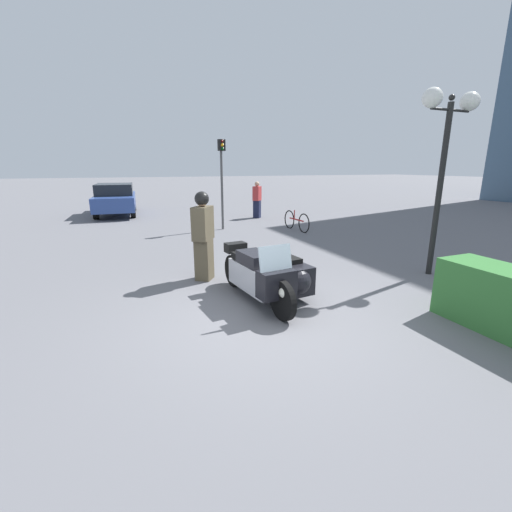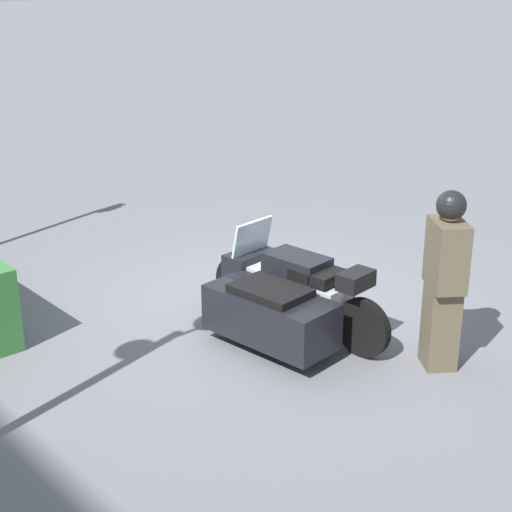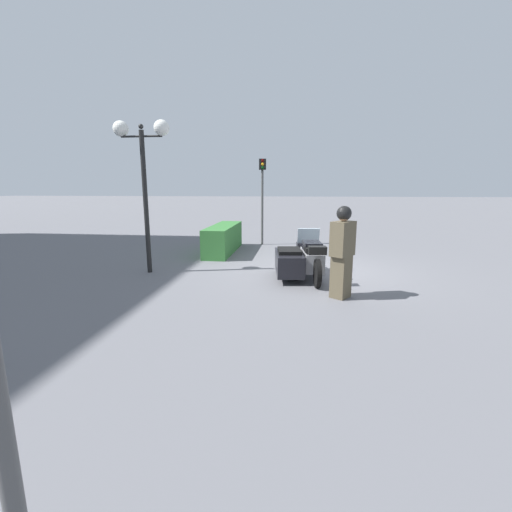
{
  "view_description": "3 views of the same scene",
  "coord_description": "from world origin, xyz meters",
  "px_view_note": "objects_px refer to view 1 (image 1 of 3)",
  "views": [
    {
      "loc": [
        4.52,
        -2.04,
        2.33
      ],
      "look_at": [
        -1.56,
        0.49,
        0.61
      ],
      "focal_mm": 24.0,
      "sensor_mm": 36.0,
      "label": 1
    },
    {
      "loc": [
        -6.47,
        5.75,
        3.86
      ],
      "look_at": [
        -0.33,
        0.34,
        0.81
      ],
      "focal_mm": 55.0,
      "sensor_mm": 36.0,
      "label": 2
    },
    {
      "loc": [
        -9.16,
        0.54,
        2.19
      ],
      "look_at": [
        -1.27,
        1.48,
        0.6
      ],
      "focal_mm": 24.0,
      "sensor_mm": 36.0,
      "label": 3
    }
  ],
  "objects_px": {
    "twin_lamp_post": "(447,130)",
    "traffic_light_far": "(222,171)",
    "police_motorcycle": "(271,274)",
    "parked_car_background": "(115,198)",
    "pedestrian_bystander": "(257,200)",
    "bicycle_parked": "(296,221)",
    "officer_rider": "(203,234)"
  },
  "relations": [
    {
      "from": "traffic_light_far",
      "to": "parked_car_background",
      "type": "bearing_deg",
      "value": -154.54
    },
    {
      "from": "police_motorcycle",
      "to": "twin_lamp_post",
      "type": "relative_size",
      "value": 0.64
    },
    {
      "from": "police_motorcycle",
      "to": "pedestrian_bystander",
      "type": "xyz_separation_m",
      "value": [
        -9.51,
        3.73,
        0.37
      ]
    },
    {
      "from": "police_motorcycle",
      "to": "parked_car_background",
      "type": "bearing_deg",
      "value": -176.08
    },
    {
      "from": "officer_rider",
      "to": "twin_lamp_post",
      "type": "distance_m",
      "value": 5.41
    },
    {
      "from": "officer_rider",
      "to": "pedestrian_bystander",
      "type": "distance_m",
      "value": 9.18
    },
    {
      "from": "twin_lamp_post",
      "to": "pedestrian_bystander",
      "type": "xyz_separation_m",
      "value": [
        -9.53,
        -0.19,
        -2.21
      ]
    },
    {
      "from": "traffic_light_far",
      "to": "bicycle_parked",
      "type": "height_order",
      "value": "traffic_light_far"
    },
    {
      "from": "bicycle_parked",
      "to": "pedestrian_bystander",
      "type": "bearing_deg",
      "value": 179.46
    },
    {
      "from": "officer_rider",
      "to": "pedestrian_bystander",
      "type": "xyz_separation_m",
      "value": [
        -7.96,
        4.55,
        -0.14
      ]
    },
    {
      "from": "twin_lamp_post",
      "to": "pedestrian_bystander",
      "type": "distance_m",
      "value": 9.78
    },
    {
      "from": "bicycle_parked",
      "to": "police_motorcycle",
      "type": "bearing_deg",
      "value": -35.05
    },
    {
      "from": "parked_car_background",
      "to": "bicycle_parked",
      "type": "relative_size",
      "value": 2.74
    },
    {
      "from": "twin_lamp_post",
      "to": "parked_car_background",
      "type": "height_order",
      "value": "twin_lamp_post"
    },
    {
      "from": "officer_rider",
      "to": "parked_car_background",
      "type": "bearing_deg",
      "value": -46.18
    },
    {
      "from": "twin_lamp_post",
      "to": "bicycle_parked",
      "type": "relative_size",
      "value": 2.16
    },
    {
      "from": "police_motorcycle",
      "to": "parked_car_background",
      "type": "distance_m",
      "value": 13.46
    },
    {
      "from": "twin_lamp_post",
      "to": "traffic_light_far",
      "type": "distance_m",
      "value": 7.7
    },
    {
      "from": "bicycle_parked",
      "to": "traffic_light_far",
      "type": "bearing_deg",
      "value": -119.01
    },
    {
      "from": "twin_lamp_post",
      "to": "traffic_light_far",
      "type": "relative_size",
      "value": 1.16
    },
    {
      "from": "officer_rider",
      "to": "parked_car_background",
      "type": "xyz_separation_m",
      "value": [
        -11.71,
        -1.53,
        -0.18
      ]
    },
    {
      "from": "police_motorcycle",
      "to": "parked_car_background",
      "type": "relative_size",
      "value": 0.5
    },
    {
      "from": "parked_car_background",
      "to": "police_motorcycle",
      "type": "bearing_deg",
      "value": -165.83
    },
    {
      "from": "pedestrian_bystander",
      "to": "twin_lamp_post",
      "type": "bearing_deg",
      "value": -47.46
    },
    {
      "from": "traffic_light_far",
      "to": "pedestrian_bystander",
      "type": "relative_size",
      "value": 1.97
    },
    {
      "from": "police_motorcycle",
      "to": "pedestrian_bystander",
      "type": "relative_size",
      "value": 1.45
    },
    {
      "from": "police_motorcycle",
      "to": "traffic_light_far",
      "type": "height_order",
      "value": "traffic_light_far"
    },
    {
      "from": "pedestrian_bystander",
      "to": "bicycle_parked",
      "type": "relative_size",
      "value": 0.95
    },
    {
      "from": "officer_rider",
      "to": "pedestrian_bystander",
      "type": "height_order",
      "value": "officer_rider"
    },
    {
      "from": "parked_car_background",
      "to": "pedestrian_bystander",
      "type": "bearing_deg",
      "value": -117.51
    },
    {
      "from": "police_motorcycle",
      "to": "parked_car_background",
      "type": "height_order",
      "value": "parked_car_background"
    },
    {
      "from": "police_motorcycle",
      "to": "officer_rider",
      "type": "bearing_deg",
      "value": -158.0
    }
  ]
}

